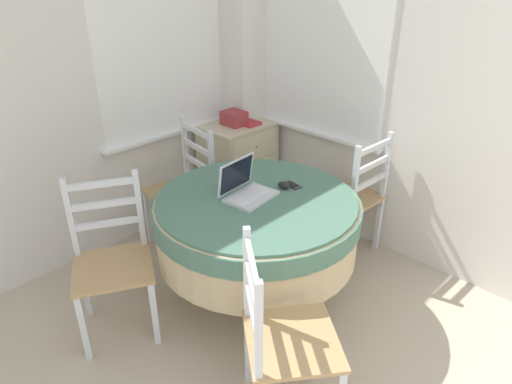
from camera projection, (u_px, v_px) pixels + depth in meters
corner_room_shell at (276, 99)px, 2.58m from camera, size 4.55×5.20×2.55m
round_dining_table at (257, 222)px, 2.76m from camera, size 1.24×1.24×0.73m
laptop at (246, 189)px, 2.69m from camera, size 0.32×0.27×0.22m
computer_mouse at (284, 185)px, 2.79m from camera, size 0.05×0.08×0.04m
cell_phone at (292, 185)px, 2.83m from camera, size 0.07×0.13×0.01m
dining_chair_near_back_window at (184, 189)px, 3.40m from camera, size 0.47×0.48×0.94m
dining_chair_near_right_window at (352, 198)px, 3.28m from camera, size 0.44×0.43×0.94m
dining_chair_camera_near at (282, 339)px, 2.05m from camera, size 0.59×0.59×0.94m
dining_chair_left_flank at (112, 261)px, 2.58m from camera, size 0.58×0.57×0.94m
corner_cabinet at (238, 166)px, 3.94m from camera, size 0.60×0.46×0.78m
storage_box at (234, 118)px, 3.71m from camera, size 0.15×0.19×0.11m
book_on_cabinet at (247, 122)px, 3.75m from camera, size 0.14×0.20×0.02m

